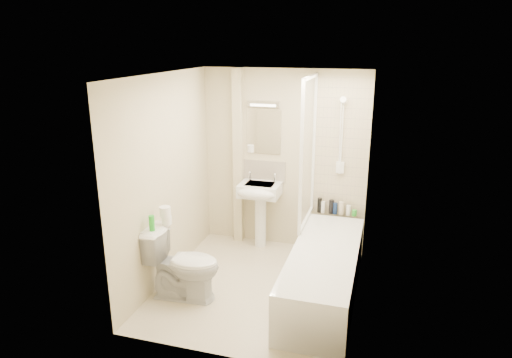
% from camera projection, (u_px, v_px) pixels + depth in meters
% --- Properties ---
extents(floor, '(2.50, 2.50, 0.00)m').
position_uv_depth(floor, '(258.00, 287.00, 5.28)').
color(floor, beige).
rests_on(floor, ground).
extents(wall_back, '(2.20, 0.02, 2.40)m').
position_uv_depth(wall_back, '(284.00, 160.00, 6.08)').
color(wall_back, beige).
rests_on(wall_back, ground).
extents(wall_left, '(0.02, 2.50, 2.40)m').
position_uv_depth(wall_left, '(166.00, 180.00, 5.22)').
color(wall_left, beige).
rests_on(wall_left, ground).
extents(wall_right, '(0.02, 2.50, 2.40)m').
position_uv_depth(wall_right, '(362.00, 198.00, 4.63)').
color(wall_right, beige).
rests_on(wall_right, ground).
extents(ceiling, '(2.20, 2.50, 0.02)m').
position_uv_depth(ceiling, '(258.00, 75.00, 4.58)').
color(ceiling, white).
rests_on(ceiling, wall_back).
extents(tile_back, '(0.70, 0.01, 1.75)m').
position_uv_depth(tile_back, '(341.00, 148.00, 5.80)').
color(tile_back, beige).
rests_on(tile_back, wall_back).
extents(tile_right, '(0.01, 2.10, 1.75)m').
position_uv_depth(tile_right, '(362.00, 176.00, 4.59)').
color(tile_right, beige).
rests_on(tile_right, wall_right).
extents(pipe_boxing, '(0.12, 0.12, 2.40)m').
position_uv_depth(pipe_boxing, '(238.00, 158.00, 6.19)').
color(pipe_boxing, beige).
rests_on(pipe_boxing, ground).
extents(splashback, '(0.60, 0.02, 0.30)m').
position_uv_depth(splashback, '(264.00, 171.00, 6.19)').
color(splashback, beige).
rests_on(splashback, wall_back).
extents(mirror, '(0.46, 0.01, 0.60)m').
position_uv_depth(mirror, '(264.00, 131.00, 6.03)').
color(mirror, white).
rests_on(mirror, wall_back).
extents(strip_light, '(0.42, 0.07, 0.07)m').
position_uv_depth(strip_light, '(264.00, 103.00, 5.90)').
color(strip_light, silver).
rests_on(strip_light, wall_back).
extents(bathtub, '(0.70, 2.10, 0.55)m').
position_uv_depth(bathtub, '(324.00, 272.00, 5.01)').
color(bathtub, white).
rests_on(bathtub, ground).
extents(shower_screen, '(0.04, 0.92, 1.80)m').
position_uv_depth(shower_screen, '(308.00, 152.00, 5.48)').
color(shower_screen, white).
rests_on(shower_screen, bathtub).
extents(shower_fixture, '(0.10, 0.16, 0.99)m').
position_uv_depth(shower_fixture, '(341.00, 139.00, 5.72)').
color(shower_fixture, white).
rests_on(shower_fixture, wall_back).
extents(pedestal_sink, '(0.54, 0.49, 1.04)m').
position_uv_depth(pedestal_sink, '(259.00, 197.00, 6.07)').
color(pedestal_sink, white).
rests_on(pedestal_sink, ground).
extents(bottle_black_a, '(0.06, 0.06, 0.20)m').
position_uv_depth(bottle_black_a, '(320.00, 205.00, 6.02)').
color(bottle_black_a, black).
rests_on(bottle_black_a, bathtub).
extents(bottle_white_a, '(0.05, 0.05, 0.15)m').
position_uv_depth(bottle_white_a, '(323.00, 207.00, 6.01)').
color(bottle_white_a, white).
rests_on(bottle_white_a, bathtub).
extents(bottle_black_b, '(0.06, 0.06, 0.18)m').
position_uv_depth(bottle_black_b, '(331.00, 207.00, 5.98)').
color(bottle_black_b, black).
rests_on(bottle_black_b, bathtub).
extents(bottle_blue, '(0.06, 0.06, 0.15)m').
position_uv_depth(bottle_blue, '(335.00, 208.00, 5.97)').
color(bottle_blue, navy).
rests_on(bottle_blue, bathtub).
extents(bottle_cream, '(0.07, 0.07, 0.17)m').
position_uv_depth(bottle_cream, '(341.00, 208.00, 5.94)').
color(bottle_cream, beige).
rests_on(bottle_cream, bathtub).
extents(bottle_white_b, '(0.06, 0.06, 0.13)m').
position_uv_depth(bottle_white_b, '(348.00, 210.00, 5.92)').
color(bottle_white_b, white).
rests_on(bottle_white_b, bathtub).
extents(bottle_green, '(0.06, 0.06, 0.08)m').
position_uv_depth(bottle_green, '(354.00, 213.00, 5.91)').
color(bottle_green, green).
rests_on(bottle_green, bathtub).
extents(toilet, '(0.56, 0.85, 0.81)m').
position_uv_depth(toilet, '(183.00, 264.00, 4.96)').
color(toilet, white).
rests_on(toilet, ground).
extents(toilet_roll_lower, '(0.11, 0.11, 0.09)m').
position_uv_depth(toilet_roll_lower, '(167.00, 220.00, 4.97)').
color(toilet_roll_lower, white).
rests_on(toilet_roll_lower, toilet).
extents(toilet_roll_upper, '(0.12, 0.12, 0.11)m').
position_uv_depth(toilet_roll_upper, '(165.00, 212.00, 4.93)').
color(toilet_roll_upper, white).
rests_on(toilet_roll_upper, toilet_roll_lower).
extents(green_bottle, '(0.06, 0.06, 0.17)m').
position_uv_depth(green_bottle, '(152.00, 223.00, 4.79)').
color(green_bottle, green).
rests_on(green_bottle, toilet).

